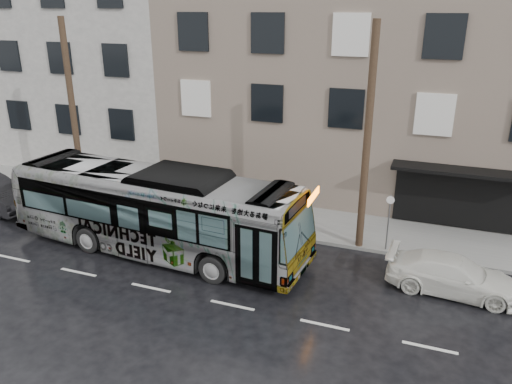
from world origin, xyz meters
TOP-DOWN VIEW (x-y plane):
  - ground at (0.00, 0.00)m, footprint 120.00×120.00m
  - sidewalk at (0.00, 4.90)m, footprint 90.00×3.60m
  - building_taupe at (5.00, 12.70)m, footprint 20.00×12.00m
  - building_grey at (-18.00, 14.20)m, footprint 26.00×15.00m
  - utility_pole_front at (6.50, 3.30)m, footprint 0.30×0.30m
  - utility_pole_rear at (-7.50, 3.30)m, footprint 0.30×0.30m
  - sign_post at (7.60, 3.30)m, footprint 0.06×0.06m
  - bus at (-1.31, 0.20)m, footprint 12.99×3.93m
  - white_sedan at (10.14, 1.06)m, footprint 4.65×2.12m

SIDE VIEW (x-z plane):
  - ground at x=0.00m, z-range 0.00..0.00m
  - sidewalk at x=0.00m, z-range 0.00..0.15m
  - white_sedan at x=10.14m, z-range 0.00..1.32m
  - sign_post at x=7.60m, z-range 0.15..2.55m
  - bus at x=-1.31m, z-range 0.00..3.57m
  - utility_pole_front at x=6.50m, z-range 0.15..9.15m
  - utility_pole_rear at x=-7.50m, z-range 0.15..9.15m
  - building_taupe at x=5.00m, z-range 0.00..11.00m
  - building_grey at x=-18.00m, z-range 0.00..16.00m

